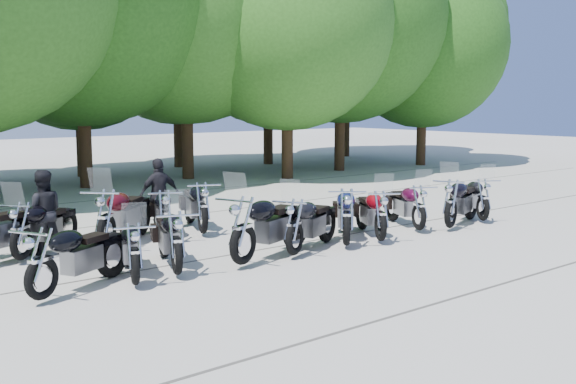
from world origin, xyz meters
TOP-DOWN VIEW (x-y plane):
  - ground at (0.00, 0.00)m, footprint 90.00×90.00m
  - tree_5 at (4.61, 13.20)m, footprint 9.04×9.04m
  - tree_6 at (7.55, 10.82)m, footprint 8.00×8.00m
  - tree_7 at (11.20, 11.78)m, footprint 8.79×8.79m
  - tree_8 at (15.83, 11.20)m, footprint 7.53×7.53m
  - tree_12 at (1.80, 16.47)m, footprint 7.88×7.88m
  - tree_13 at (6.69, 17.47)m, footprint 8.31×8.31m
  - tree_14 at (10.68, 16.09)m, footprint 8.02×8.02m
  - tree_15 at (16.61, 17.02)m, footprint 9.67×9.67m
  - motorcycle_0 at (-5.33, 0.62)m, footprint 2.31×1.65m
  - motorcycle_1 at (-3.91, 0.52)m, footprint 1.35×2.17m
  - motorcycle_2 at (-3.09, 0.64)m, footprint 1.47×2.36m
  - motorcycle_3 at (-1.85, 0.49)m, footprint 2.68×1.63m
  - motorcycle_4 at (-0.66, 0.50)m, footprint 2.34×1.61m
  - motorcycle_5 at (0.69, 0.49)m, footprint 2.18×2.29m
  - motorcycle_6 at (1.55, 0.38)m, footprint 1.73×2.24m
  - motorcycle_7 at (3.09, 0.65)m, footprint 1.53×2.23m
  - motorcycle_8 at (3.84, 0.35)m, footprint 2.47×1.51m
  - motorcycle_9 at (5.26, 0.48)m, footprint 1.69×2.18m
  - motorcycle_11 at (-4.76, 3.33)m, footprint 2.16×1.98m
  - motorcycle_12 at (-3.22, 3.10)m, footprint 2.38×2.25m
  - motorcycle_13 at (-1.89, 3.19)m, footprint 1.57×2.32m
  - motorcycle_14 at (-0.89, 3.34)m, footprint 1.55×2.48m
  - rider_1 at (-4.17, 3.85)m, footprint 0.94×0.83m
  - rider_2 at (-1.30, 4.51)m, footprint 0.98×0.42m

SIDE VIEW (x-z plane):
  - ground at x=0.00m, z-range 0.00..0.00m
  - motorcycle_1 at x=-3.91m, z-range 0.00..1.18m
  - motorcycle_9 at x=5.26m, z-range 0.00..1.22m
  - motorcycle_7 at x=3.09m, z-range 0.00..1.22m
  - motorcycle_6 at x=1.55m, z-range 0.00..1.25m
  - motorcycle_13 at x=-1.89m, z-range 0.00..1.27m
  - motorcycle_0 at x=-5.33m, z-range 0.00..1.27m
  - motorcycle_11 at x=-4.76m, z-range 0.00..1.27m
  - motorcycle_2 at x=-3.09m, z-range 0.00..1.28m
  - motorcycle_4 at x=-0.66m, z-range 0.00..1.28m
  - motorcycle_8 at x=3.84m, z-range 0.00..1.34m
  - motorcycle_14 at x=-0.89m, z-range 0.00..1.35m
  - motorcycle_5 at x=0.69m, z-range 0.00..1.37m
  - motorcycle_12 at x=-3.22m, z-range 0.00..1.42m
  - motorcycle_3 at x=-1.85m, z-range 0.00..1.45m
  - rider_1 at x=-4.17m, z-range 0.00..1.64m
  - rider_2 at x=-1.30m, z-range 0.00..1.66m
  - tree_8 at x=15.83m, z-range 0.85..10.10m
  - tree_12 at x=1.80m, z-range 0.89..10.56m
  - tree_6 at x=7.55m, z-range 0.90..10.72m
  - tree_14 at x=10.68m, z-range 0.91..10.75m
  - tree_13 at x=6.69m, z-range 0.94..11.14m
  - tree_7 at x=11.20m, z-range 0.99..11.79m
  - tree_5 at x=4.61m, z-range 1.02..12.12m
  - tree_15 at x=16.61m, z-range 1.09..12.96m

